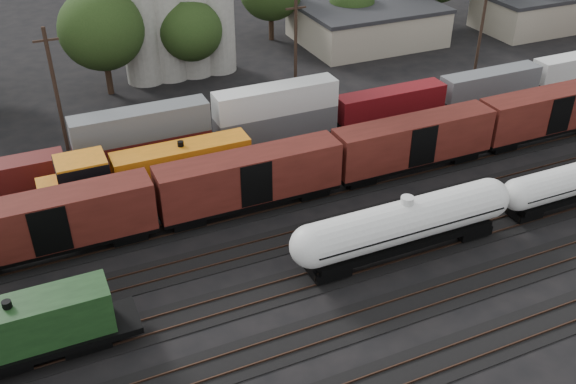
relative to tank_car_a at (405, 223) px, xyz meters
name	(u,v)px	position (x,y,z in m)	size (l,w,h in m)	color
ground	(272,245)	(-8.31, 5.00, -2.79)	(600.00, 600.00, 0.00)	black
tracks	(272,244)	(-8.31, 5.00, -2.75)	(180.00, 33.20, 0.20)	black
tank_car_a	(405,223)	(0.00, 0.00, 0.00)	(18.00, 3.22, 4.72)	silver
orange_locomotive	(144,172)	(-15.44, 15.00, -0.08)	(19.11, 3.18, 4.78)	black
container_wall	(126,148)	(-15.86, 20.00, -0.19)	(160.00, 2.60, 5.80)	black
industrial_sheds	(209,53)	(-1.69, 40.25, -0.23)	(119.38, 17.26, 5.10)	#9E937F
tree_band	(203,11)	(-1.48, 42.10, 4.35)	(162.73, 22.91, 13.35)	black
utility_poles	(184,70)	(-8.31, 27.00, 3.42)	(122.20, 0.36, 12.00)	black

